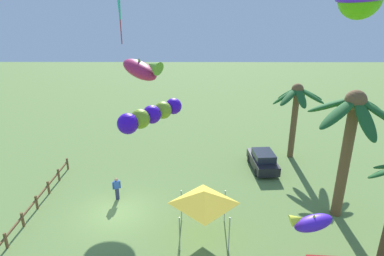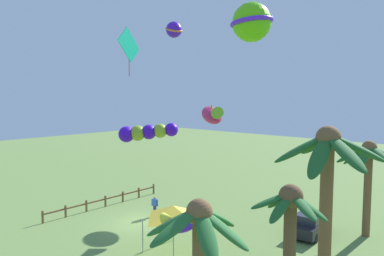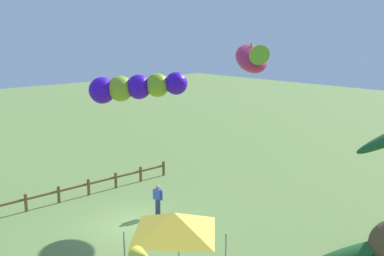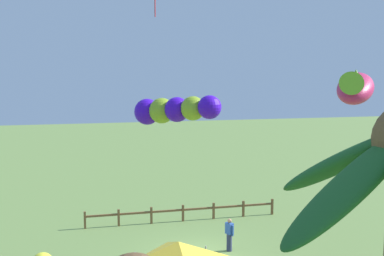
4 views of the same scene
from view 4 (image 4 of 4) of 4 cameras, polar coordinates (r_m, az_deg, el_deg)
ground_plane at (r=22.43m, az=0.77°, el=-15.39°), size 120.00×120.00×0.00m
rail_fence at (r=27.13m, az=-1.11°, el=-10.13°), size 11.08×0.12×0.95m
spectator_0 at (r=22.83m, az=4.58°, el=-12.82°), size 0.36×0.51×1.59m
festival_tent at (r=16.18m, az=-1.65°, el=-14.95°), size 2.86×2.86×2.85m
kite_tube_0 at (r=17.97m, az=-2.34°, el=2.23°), size 2.95×3.08×1.26m
kite_fish_1 at (r=22.88m, az=19.27°, el=4.80°), size 3.44×3.89×2.08m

